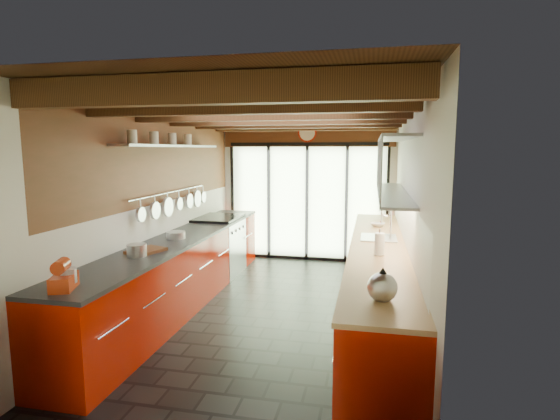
% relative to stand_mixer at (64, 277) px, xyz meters
% --- Properties ---
extents(ground, '(5.50, 5.50, 0.00)m').
position_rel_stand_mixer_xyz_m(ground, '(1.27, 2.24, -1.02)').
color(ground, black).
rests_on(ground, ground).
extents(room_shell, '(5.50, 5.50, 5.50)m').
position_rel_stand_mixer_xyz_m(room_shell, '(1.27, 2.24, 0.63)').
color(room_shell, silver).
rests_on(room_shell, ground).
extents(ceiling_beams, '(3.14, 5.06, 4.90)m').
position_rel_stand_mixer_xyz_m(ceiling_beams, '(1.27, 2.62, 1.44)').
color(ceiling_beams, '#593316').
rests_on(ceiling_beams, ground).
extents(glass_door, '(2.95, 0.10, 2.90)m').
position_rel_stand_mixer_xyz_m(glass_door, '(1.27, 4.94, 0.64)').
color(glass_door, '#C6EAAD').
rests_on(glass_door, ground).
extents(left_counter, '(0.68, 5.00, 0.92)m').
position_rel_stand_mixer_xyz_m(left_counter, '(-0.01, 2.24, -0.56)').
color(left_counter, '#9E1200').
rests_on(left_counter, ground).
extents(range_stove, '(0.66, 0.90, 0.97)m').
position_rel_stand_mixer_xyz_m(range_stove, '(-0.01, 3.69, -0.55)').
color(range_stove, silver).
rests_on(range_stove, ground).
extents(right_counter, '(0.68, 5.00, 0.92)m').
position_rel_stand_mixer_xyz_m(right_counter, '(2.54, 2.24, -0.56)').
color(right_counter, '#9E1200').
rests_on(right_counter, ground).
extents(sink_assembly, '(0.45, 0.52, 0.43)m').
position_rel_stand_mixer_xyz_m(sink_assembly, '(2.56, 2.64, -0.06)').
color(sink_assembly, silver).
rests_on(sink_assembly, right_counter).
extents(upper_cabinets_right, '(0.34, 3.00, 3.00)m').
position_rel_stand_mixer_xyz_m(upper_cabinets_right, '(2.70, 2.54, 0.83)').
color(upper_cabinets_right, silver).
rests_on(upper_cabinets_right, ground).
extents(left_wall_fixtures, '(0.28, 2.60, 0.96)m').
position_rel_stand_mixer_xyz_m(left_wall_fixtures, '(-0.20, 2.54, 0.76)').
color(left_wall_fixtures, silver).
rests_on(left_wall_fixtures, ground).
extents(stand_mixer, '(0.25, 0.32, 0.26)m').
position_rel_stand_mixer_xyz_m(stand_mixer, '(0.00, 0.00, 0.00)').
color(stand_mixer, '#BC320F').
rests_on(stand_mixer, left_counter).
extents(pot_large, '(0.24, 0.24, 0.13)m').
position_rel_stand_mixer_xyz_m(pot_large, '(0.00, 1.13, -0.04)').
color(pot_large, silver).
rests_on(pot_large, left_counter).
extents(pot_small, '(0.25, 0.25, 0.09)m').
position_rel_stand_mixer_xyz_m(pot_small, '(0.00, 2.08, -0.06)').
color(pot_small, silver).
rests_on(pot_small, left_counter).
extents(cutting_board, '(0.39, 0.46, 0.03)m').
position_rel_stand_mixer_xyz_m(cutting_board, '(0.00, 1.32, -0.08)').
color(cutting_board, brown).
rests_on(cutting_board, left_counter).
extents(kettle, '(0.29, 0.31, 0.27)m').
position_rel_stand_mixer_xyz_m(kettle, '(2.54, 0.26, 0.02)').
color(kettle, silver).
rests_on(kettle, right_counter).
extents(paper_towel, '(0.13, 0.13, 0.29)m').
position_rel_stand_mixer_xyz_m(paper_towel, '(2.54, 1.72, 0.02)').
color(paper_towel, white).
rests_on(paper_towel, right_counter).
extents(soap_bottle, '(0.10, 0.10, 0.18)m').
position_rel_stand_mixer_xyz_m(soap_bottle, '(2.54, 2.02, -0.01)').
color(soap_bottle, silver).
rests_on(soap_bottle, right_counter).
extents(bowl, '(0.25, 0.25, 0.05)m').
position_rel_stand_mixer_xyz_m(bowl, '(2.54, 3.53, -0.08)').
color(bowl, silver).
rests_on(bowl, right_counter).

